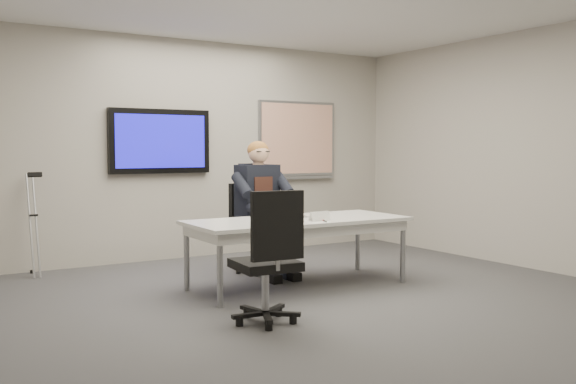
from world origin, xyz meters
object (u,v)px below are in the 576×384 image
office_chair_far (253,244)px  seated_person (266,222)px  conference_table (298,227)px  office_chair_near (268,282)px  laptop (287,212)px

office_chair_far → seated_person: seated_person is taller
conference_table → office_chair_near: size_ratio=2.10×
office_chair_far → seated_person: (0.02, -0.26, 0.29)m
conference_table → office_chair_far: office_chair_far is taller
conference_table → seated_person: (-0.00, 0.65, -0.01)m
office_chair_far → conference_table: bearing=-113.0°
seated_person → laptop: bearing=-98.4°
office_chair_near → laptop: 1.63m
seated_person → laptop: 0.48m
laptop → office_chair_far: bearing=94.6°
office_chair_far → laptop: bearing=-113.6°
conference_table → laptop: size_ratio=6.96×
office_chair_far → laptop: 0.84m
office_chair_near → conference_table: bearing=-127.2°
conference_table → office_chair_far: bearing=92.5°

